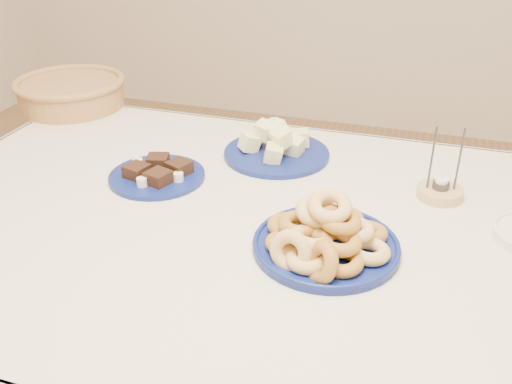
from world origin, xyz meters
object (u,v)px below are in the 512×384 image
at_px(melon_plate, 276,146).
at_px(brownie_plate, 157,174).
at_px(wicker_basket, 71,91).
at_px(candle_holder, 440,191).
at_px(dining_table, 263,262).
at_px(donut_platter, 325,237).

xyz_separation_m(melon_plate, brownie_plate, (-0.24, -0.22, -0.01)).
xyz_separation_m(brownie_plate, wicker_basket, (-0.50, 0.38, 0.04)).
bearing_deg(brownie_plate, melon_plate, 41.95).
xyz_separation_m(brownie_plate, candle_holder, (0.67, 0.11, 0.00)).
distance_m(dining_table, brownie_plate, 0.35).
bearing_deg(dining_table, brownie_plate, 159.65).
xyz_separation_m(donut_platter, candle_holder, (0.21, 0.30, -0.02)).
distance_m(wicker_basket, candle_holder, 1.20).
xyz_separation_m(wicker_basket, candle_holder, (1.17, -0.27, -0.03)).
bearing_deg(melon_plate, donut_platter, -61.60).
bearing_deg(brownie_plate, candle_holder, 9.70).
bearing_deg(melon_plate, candle_holder, -13.58).
xyz_separation_m(melon_plate, wicker_basket, (-0.74, 0.17, 0.02)).
relative_size(dining_table, donut_platter, 4.44).
bearing_deg(wicker_basket, donut_platter, -30.72).
height_order(melon_plate, candle_holder, candle_holder).
distance_m(dining_table, candle_holder, 0.44).
distance_m(dining_table, wicker_basket, 0.96).
height_order(melon_plate, brownie_plate, melon_plate).
distance_m(melon_plate, candle_holder, 0.44).
distance_m(dining_table, melon_plate, 0.36).
bearing_deg(donut_platter, melon_plate, 118.40).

